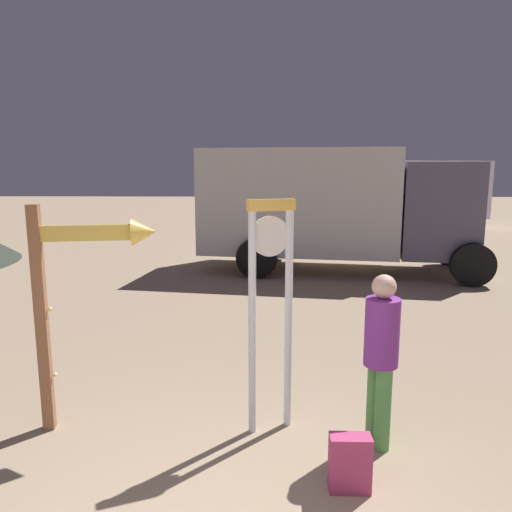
% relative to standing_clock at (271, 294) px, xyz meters
% --- Properties ---
extents(standing_clock, '(0.43, 0.24, 2.15)m').
position_rel_standing_clock_xyz_m(standing_clock, '(0.00, 0.00, 0.00)').
color(standing_clock, white).
rests_on(standing_clock, ground_plane).
extents(arrow_sign, '(1.12, 0.36, 2.11)m').
position_rel_standing_clock_xyz_m(arrow_sign, '(-1.70, 0.00, 0.14)').
color(arrow_sign, '#996341').
rests_on(arrow_sign, ground_plane).
extents(person_near_clock, '(0.30, 0.30, 1.54)m').
position_rel_standing_clock_xyz_m(person_near_clock, '(0.95, -0.27, -0.44)').
color(person_near_clock, '#529C4B').
rests_on(person_near_clock, ground_plane).
extents(backpack, '(0.31, 0.20, 0.44)m').
position_rel_standing_clock_xyz_m(backpack, '(0.60, -0.90, -1.08)').
color(backpack, '#B83C6B').
rests_on(backpack, ground_plane).
extents(box_truck_near, '(6.66, 3.28, 2.85)m').
position_rel_standing_clock_xyz_m(box_truck_near, '(1.45, 7.32, 0.29)').
color(box_truck_near, silver).
rests_on(box_truck_near, ground_plane).
extents(box_truck_far, '(6.70, 4.07, 2.69)m').
position_rel_standing_clock_xyz_m(box_truck_far, '(5.52, 15.29, 0.21)').
color(box_truck_far, silver).
rests_on(box_truck_far, ground_plane).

